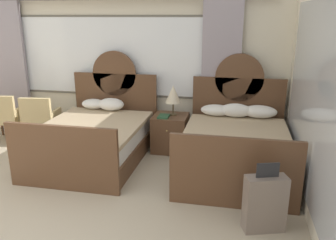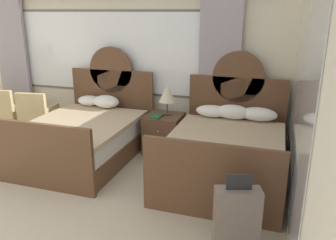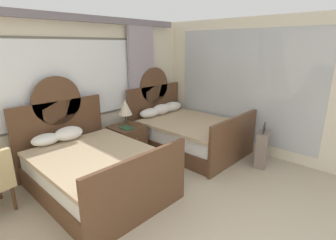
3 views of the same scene
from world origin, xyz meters
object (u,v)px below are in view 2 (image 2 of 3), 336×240
(nightstand_between_beds, at_px, (164,133))
(book_on_nightstand, at_px, (156,116))
(table_lamp_on_nightstand, at_px, (167,93))
(armchair_by_window_left, at_px, (37,113))
(armchair_by_window_centre, at_px, (4,109))
(bed_near_window, at_px, (85,136))
(bed_near_mirror, at_px, (226,152))
(suitcase_on_floor, at_px, (237,218))

(nightstand_between_beds, distance_m, book_on_nightstand, 0.36)
(table_lamp_on_nightstand, relative_size, armchair_by_window_left, 0.58)
(book_on_nightstand, bearing_deg, armchair_by_window_centre, -179.33)
(table_lamp_on_nightstand, bearing_deg, bed_near_window, -149.69)
(bed_near_window, xyz_separation_m, bed_near_mirror, (2.27, 0.02, 0.01))
(book_on_nightstand, distance_m, suitcase_on_floor, 2.58)
(nightstand_between_beds, xyz_separation_m, armchair_by_window_left, (-2.41, -0.15, 0.19))
(bed_near_window, relative_size, armchair_by_window_centre, 2.41)
(table_lamp_on_nightstand, distance_m, armchair_by_window_left, 2.50)
(bed_near_window, xyz_separation_m, armchair_by_window_left, (-1.27, 0.47, 0.14))
(book_on_nightstand, xyz_separation_m, armchair_by_window_left, (-2.32, -0.04, -0.14))
(armchair_by_window_left, bearing_deg, table_lamp_on_nightstand, 5.08)
(nightstand_between_beds, xyz_separation_m, suitcase_on_floor, (1.48, -2.13, 0.01))
(nightstand_between_beds, height_order, suitcase_on_floor, suitcase_on_floor)
(bed_near_window, distance_m, bed_near_mirror, 2.27)
(nightstand_between_beds, relative_size, suitcase_on_floor, 0.79)
(nightstand_between_beds, bearing_deg, book_on_nightstand, -128.24)
(armchair_by_window_left, xyz_separation_m, armchair_by_window_centre, (-0.74, 0.00, 0.00))
(armchair_by_window_centre, bearing_deg, armchair_by_window_left, -0.07)
(bed_near_window, bearing_deg, book_on_nightstand, 25.83)
(bed_near_window, xyz_separation_m, book_on_nightstand, (1.04, 0.51, 0.28))
(armchair_by_window_left, bearing_deg, bed_near_window, -20.24)
(nightstand_between_beds, distance_m, armchair_by_window_left, 2.42)
(table_lamp_on_nightstand, bearing_deg, suitcase_on_floor, -56.66)
(nightstand_between_beds, xyz_separation_m, book_on_nightstand, (-0.09, -0.12, 0.33))
(bed_near_window, height_order, table_lamp_on_nightstand, bed_near_window)
(armchair_by_window_left, bearing_deg, armchair_by_window_centre, 179.93)
(table_lamp_on_nightstand, height_order, suitcase_on_floor, table_lamp_on_nightstand)
(bed_near_mirror, bearing_deg, book_on_nightstand, 158.22)
(bed_near_window, height_order, suitcase_on_floor, bed_near_window)
(bed_near_mirror, bearing_deg, armchair_by_window_centre, 173.95)
(suitcase_on_floor, bearing_deg, nightstand_between_beds, 124.76)
(armchair_by_window_centre, bearing_deg, bed_near_window, -13.11)
(bed_near_window, relative_size, suitcase_on_floor, 2.71)
(bed_near_mirror, xyz_separation_m, table_lamp_on_nightstand, (-1.10, 0.67, 0.62))
(book_on_nightstand, bearing_deg, armchair_by_window_left, -179.09)
(nightstand_between_beds, height_order, book_on_nightstand, book_on_nightstand)
(bed_near_window, bearing_deg, armchair_by_window_centre, 166.89)
(bed_near_mirror, bearing_deg, suitcase_on_floor, -77.24)
(table_lamp_on_nightstand, distance_m, book_on_nightstand, 0.41)
(nightstand_between_beds, relative_size, table_lamp_on_nightstand, 1.21)
(book_on_nightstand, bearing_deg, table_lamp_on_nightstand, 54.39)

